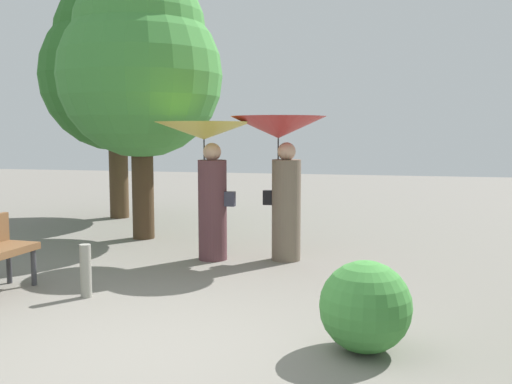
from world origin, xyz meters
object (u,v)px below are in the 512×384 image
Objects in this scene: tree_mid_left at (116,64)px; path_marker_post at (86,271)px; person_right at (281,153)px; person_left at (207,157)px; tree_near_left at (140,62)px.

tree_mid_left is 8.48× the size of path_marker_post.
person_right is at bearing 53.72° from path_marker_post.
person_left is 0.39× the size of tree_mid_left.
person_right is at bearing -73.72° from person_left.
tree_mid_left is at bearing 125.46° from tree_near_left.
person_left is 0.43× the size of tree_near_left.
tree_mid_left reaches higher than person_left.
person_left is 2.48m from path_marker_post.
path_marker_post is at bearing 166.81° from person_left.
tree_mid_left is at bearing 47.08° from person_left.
tree_mid_left reaches higher than person_right.
person_left is 1.02m from person_right.
tree_mid_left is (-3.00, 3.33, 1.72)m from person_left.
tree_near_left is at bearing 72.16° from person_right.
tree_mid_left is (-4.00, 3.13, 1.66)m from person_right.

